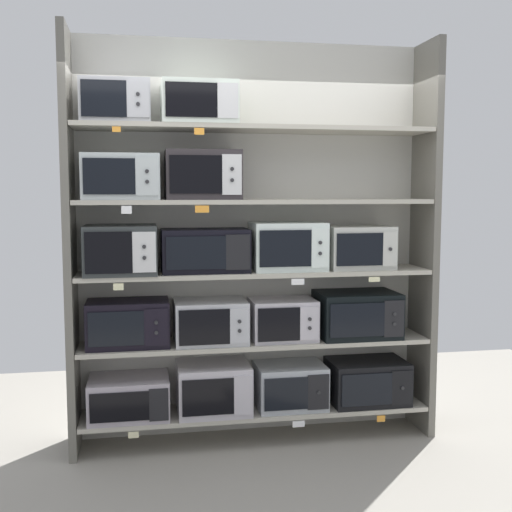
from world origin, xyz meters
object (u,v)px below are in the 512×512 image
object	(u,v)px
microwave_6	(283,319)
microwave_15	(198,104)
microwave_2	(290,385)
microwave_4	(128,323)
microwave_10	(288,246)
microwave_11	(358,247)
microwave_7	(357,314)
microwave_12	(121,177)
microwave_5	(210,321)
microwave_0	(129,397)
microwave_3	(367,381)
microwave_1	(213,387)
microwave_8	(121,250)
microwave_14	(115,102)
microwave_9	(205,250)
microwave_13	(202,175)

from	to	relation	value
microwave_6	microwave_15	xyz separation A→B (m)	(-0.57, 0.00, 1.45)
microwave_2	microwave_4	distance (m)	1.21
microwave_4	microwave_10	bearing A→B (deg)	-0.00
microwave_2	microwave_10	size ratio (longest dim) A/B	0.96
microwave_10	microwave_11	bearing A→B (deg)	-0.00
microwave_4	microwave_7	world-z (taller)	microwave_7
microwave_12	microwave_15	distance (m)	0.69
microwave_5	microwave_0	bearing A→B (deg)	179.96
microwave_15	microwave_3	bearing A→B (deg)	0.01
microwave_1	microwave_15	size ratio (longest dim) A/B	1.02
microwave_4	microwave_7	bearing A→B (deg)	0.00
microwave_8	microwave_14	xyz separation A→B (m)	(-0.01, -0.00, 0.95)
microwave_4	microwave_10	world-z (taller)	microwave_10
microwave_3	microwave_15	world-z (taller)	microwave_15
microwave_6	microwave_12	bearing A→B (deg)	179.99
microwave_5	microwave_15	world-z (taller)	microwave_15
microwave_3	microwave_5	distance (m)	1.22
microwave_6	microwave_8	distance (m)	1.20
microwave_2	microwave_15	xyz separation A→B (m)	(-0.63, -0.00, 1.93)
microwave_9	microwave_11	xyz separation A→B (m)	(1.08, -0.00, 0.00)
microwave_14	microwave_11	bearing A→B (deg)	0.01
microwave_7	microwave_8	bearing A→B (deg)	-179.99
microwave_1	microwave_5	world-z (taller)	microwave_5
microwave_7	microwave_3	bearing A→B (deg)	-0.02
microwave_5	microwave_14	distance (m)	1.57
microwave_3	microwave_8	bearing A→B (deg)	-179.99
microwave_8	microwave_10	size ratio (longest dim) A/B	0.93
microwave_6	microwave_11	size ratio (longest dim) A/B	0.98
microwave_12	microwave_13	world-z (taller)	microwave_13
microwave_3	microwave_8	xyz separation A→B (m)	(-1.71, -0.00, 0.98)
microwave_5	microwave_4	bearing A→B (deg)	179.97
microwave_3	microwave_15	size ratio (longest dim) A/B	1.13
microwave_9	microwave_11	bearing A→B (deg)	-0.00
microwave_3	microwave_7	bearing A→B (deg)	179.98
microwave_6	microwave_14	xyz separation A→B (m)	(-1.10, -0.00, 1.45)
microwave_3	microwave_8	size ratio (longest dim) A/B	1.18
microwave_12	microwave_13	size ratio (longest dim) A/B	1.00
microwave_14	microwave_15	size ratio (longest dim) A/B	0.90
microwave_1	microwave_13	size ratio (longest dim) A/B	1.01
microwave_10	microwave_0	bearing A→B (deg)	179.99
microwave_14	microwave_4	bearing A→B (deg)	0.35
microwave_11	microwave_12	world-z (taller)	microwave_12
microwave_0	microwave_4	bearing A→B (deg)	-1.36
microwave_11	microwave_15	distance (m)	1.47
microwave_12	microwave_2	bearing A→B (deg)	0.01
microwave_12	microwave_15	xyz separation A→B (m)	(0.51, -0.00, 0.48)
microwave_10	microwave_13	world-z (taller)	microwave_13
microwave_7	microwave_15	world-z (taller)	microwave_15
microwave_1	microwave_0	bearing A→B (deg)	180.00
microwave_4	microwave_5	xyz separation A→B (m)	(0.55, -0.00, -0.01)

